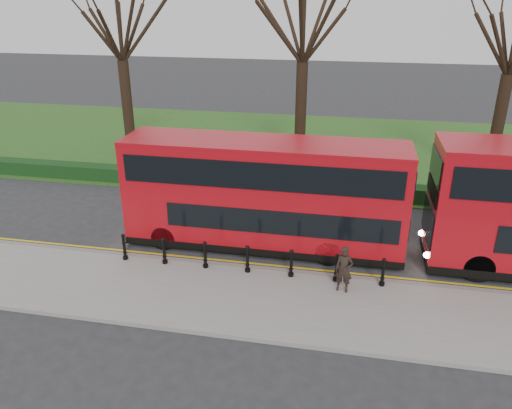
# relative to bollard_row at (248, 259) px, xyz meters

# --- Properties ---
(ground) EXTENTS (120.00, 120.00, 0.00)m
(ground) POSITION_rel_bollard_row_xyz_m (-1.48, 1.35, -0.65)
(ground) COLOR #28282B
(ground) RESTS_ON ground
(pavement) EXTENTS (60.00, 4.00, 0.15)m
(pavement) POSITION_rel_bollard_row_xyz_m (-1.48, -1.65, -0.58)
(pavement) COLOR gray
(pavement) RESTS_ON ground
(kerb) EXTENTS (60.00, 0.25, 0.16)m
(kerb) POSITION_rel_bollard_row_xyz_m (-1.48, 0.35, -0.58)
(kerb) COLOR slate
(kerb) RESTS_ON ground
(grass_verge) EXTENTS (60.00, 18.00, 0.06)m
(grass_verge) POSITION_rel_bollard_row_xyz_m (-1.48, 16.35, -0.62)
(grass_verge) COLOR #2A531B
(grass_verge) RESTS_ON ground
(hedge) EXTENTS (60.00, 0.90, 0.80)m
(hedge) POSITION_rel_bollard_row_xyz_m (-1.48, 8.15, -0.25)
(hedge) COLOR black
(hedge) RESTS_ON ground
(yellow_line_outer) EXTENTS (60.00, 0.10, 0.01)m
(yellow_line_outer) POSITION_rel_bollard_row_xyz_m (-1.48, 0.65, -0.64)
(yellow_line_outer) COLOR yellow
(yellow_line_outer) RESTS_ON ground
(yellow_line_inner) EXTENTS (60.00, 0.10, 0.01)m
(yellow_line_inner) POSITION_rel_bollard_row_xyz_m (-1.48, 0.85, -0.64)
(yellow_line_inner) COLOR yellow
(yellow_line_inner) RESTS_ON ground
(tree_left) EXTENTS (6.90, 6.90, 10.78)m
(tree_left) POSITION_rel_bollard_row_xyz_m (-9.48, 11.35, 7.18)
(tree_left) COLOR black
(tree_left) RESTS_ON ground
(tree_mid) EXTENTS (7.08, 7.08, 11.07)m
(tree_mid) POSITION_rel_bollard_row_xyz_m (0.52, 11.35, 7.39)
(tree_mid) COLOR black
(tree_mid) RESTS_ON ground
(bollard_row) EXTENTS (9.59, 0.15, 1.00)m
(bollard_row) POSITION_rel_bollard_row_xyz_m (0.00, 0.00, 0.00)
(bollard_row) COLOR black
(bollard_row) RESTS_ON pavement
(bus_lead) EXTENTS (10.85, 2.49, 4.32)m
(bus_lead) POSITION_rel_bollard_row_xyz_m (0.14, 2.42, 1.52)
(bus_lead) COLOR #AA0C15
(bus_lead) RESTS_ON ground
(pedestrian) EXTENTS (0.65, 0.48, 1.62)m
(pedestrian) POSITION_rel_bollard_row_xyz_m (3.40, -0.58, 0.31)
(pedestrian) COLOR black
(pedestrian) RESTS_ON pavement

